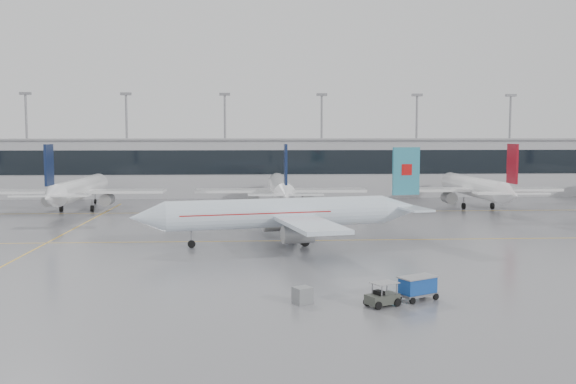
{
  "coord_description": "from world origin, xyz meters",
  "views": [
    {
      "loc": [
        -5.32,
        -78.3,
        12.91
      ],
      "look_at": [
        0.0,
        12.0,
        5.0
      ],
      "focal_mm": 40.0,
      "sensor_mm": 36.0,
      "label": 1
    }
  ],
  "objects": [
    {
      "name": "parked_jet_c",
      "position": [
        -0.0,
        33.69,
        3.71
      ],
      "size": [
        29.64,
        36.96,
        11.72
      ],
      "rotation": [
        0.0,
        0.0,
        1.57
      ],
      "color": "white",
      "rests_on": "ground"
    },
    {
      "name": "ground",
      "position": [
        0.0,
        0.0,
        0.0
      ],
      "size": [
        320.0,
        320.0,
        0.0
      ],
      "primitive_type": "plane",
      "color": "gray",
      "rests_on": "ground"
    },
    {
      "name": "terminal_glass",
      "position": [
        0.0,
        54.45,
        7.5
      ],
      "size": [
        180.0,
        0.2,
        5.0
      ],
      "primitive_type": "cube",
      "color": "black",
      "rests_on": "ground"
    },
    {
      "name": "baggage_cart",
      "position": [
        7.83,
        -29.27,
        1.11
      ],
      "size": [
        3.47,
        2.9,
        1.89
      ],
      "rotation": [
        0.0,
        0.0,
        0.49
      ],
      "color": "gray",
      "rests_on": "ground"
    },
    {
      "name": "air_canada_jet",
      "position": [
        -0.71,
        -1.92,
        3.65
      ],
      "size": [
        36.39,
        29.51,
        11.51
      ],
      "rotation": [
        0.0,
        0.0,
        3.36
      ],
      "color": "white",
      "rests_on": "ground"
    },
    {
      "name": "light_masts",
      "position": [
        0.0,
        68.0,
        13.34
      ],
      "size": [
        156.4,
        1.0,
        22.6
      ],
      "color": "gray",
      "rests_on": "ground"
    },
    {
      "name": "terminal_roof",
      "position": [
        0.0,
        62.0,
        12.2
      ],
      "size": [
        182.0,
        16.0,
        0.4
      ],
      "primitive_type": "cube",
      "color": "gray",
      "rests_on": "ground"
    },
    {
      "name": "taxi_line_cross",
      "position": [
        -30.0,
        15.0,
        0.01
      ],
      "size": [
        0.25,
        60.0,
        0.01
      ],
      "primitive_type": "cube",
      "color": "gold",
      "rests_on": "ground"
    },
    {
      "name": "gse_unit",
      "position": [
        -1.35,
        -29.84,
        0.64
      ],
      "size": [
        1.7,
        1.66,
        1.28
      ],
      "primitive_type": "cube",
      "rotation": [
        0.0,
        0.0,
        0.49
      ],
      "color": "gray",
      "rests_on": "ground"
    },
    {
      "name": "baggage_tug",
      "position": [
        4.65,
        -30.96,
        0.64
      ],
      "size": [
        3.67,
        2.54,
        1.81
      ],
      "rotation": [
        0.0,
        0.0,
        0.49
      ],
      "color": "#3A3D36",
      "rests_on": "ground"
    },
    {
      "name": "taxi_line_main",
      "position": [
        0.0,
        0.0,
        0.01
      ],
      "size": [
        120.0,
        0.25,
        0.01
      ],
      "primitive_type": "cube",
      "color": "gold",
      "rests_on": "ground"
    },
    {
      "name": "taxi_line_north",
      "position": [
        0.0,
        30.0,
        0.01
      ],
      "size": [
        120.0,
        0.25,
        0.01
      ],
      "primitive_type": "cube",
      "color": "gold",
      "rests_on": "ground"
    },
    {
      "name": "parked_jet_d",
      "position": [
        35.0,
        33.69,
        3.71
      ],
      "size": [
        29.64,
        36.96,
        11.72
      ],
      "rotation": [
        0.0,
        0.0,
        1.57
      ],
      "color": "white",
      "rests_on": "ground"
    },
    {
      "name": "terminal",
      "position": [
        0.0,
        62.0,
        6.0
      ],
      "size": [
        180.0,
        15.0,
        12.0
      ],
      "primitive_type": "cube",
      "color": "#A7A7AB",
      "rests_on": "ground"
    },
    {
      "name": "parked_jet_b",
      "position": [
        -35.0,
        33.69,
        3.71
      ],
      "size": [
        29.64,
        36.96,
        11.72
      ],
      "rotation": [
        0.0,
        0.0,
        1.57
      ],
      "color": "white",
      "rests_on": "ground"
    }
  ]
}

